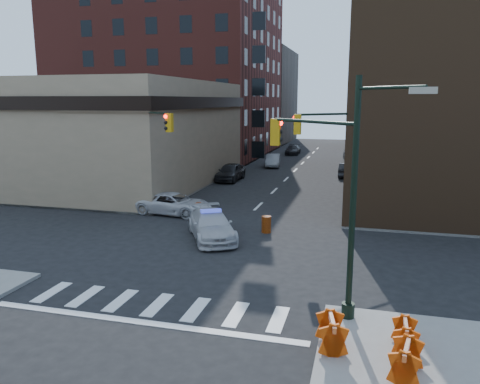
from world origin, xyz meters
The scene contains 29 objects.
ground centered at (0.00, 0.00, 0.00)m, with size 140.00×140.00×0.00m, color black.
sidewalk_nw centered at (-23.00, 32.75, 0.07)m, with size 34.00×54.50×0.15m, color gray.
bank_building centered at (-17.00, 16.50, 4.50)m, with size 22.00×22.00×9.00m, color #937C60.
apartment_block centered at (-18.50, 40.00, 12.00)m, with size 25.00×25.00×24.00m, color #5A231C.
commercial_row_ne centered at (13.00, 22.50, 7.00)m, with size 14.00×34.00×14.00m, color #49301D.
filler_nw centered at (-16.00, 62.00, 8.00)m, with size 20.00×18.00×16.00m, color brown.
filler_ne centered at (14.00, 58.00, 6.00)m, with size 16.00×16.00×12.00m, color #5A231C.
signal_pole_se centered at (6.04, -5.52, 4.61)m, with size 5.40×5.27×8.00m.
signal_pole_nw centered at (-5.85, 5.34, 4.34)m, with size 3.58×3.67×8.00m.
signal_pole_ne centered at (5.84, 5.35, 4.34)m, with size 3.67×3.58×8.00m.
tree_ne_near centered at (7.50, 26.00, 3.49)m, with size 3.00×3.00×4.85m.
tree_ne_far centered at (7.50, 34.00, 3.49)m, with size 3.00×3.00×4.85m.
police_car centered at (-0.74, 1.72, 0.75)m, with size 2.09×5.15×1.49m, color #B9BABE.
pickup centered at (-4.86, 6.36, 0.70)m, with size 2.31×5.01×1.39m, color silver.
parked_car_wnear centered at (-4.94, 19.98, 0.82)m, with size 1.93×4.79×1.63m, color black.
parked_car_wfar centered at (-2.85, 30.15, 0.71)m, with size 1.50×4.29×1.41m, color gray.
parked_car_wdeep centered at (-2.50, 42.76, 0.64)m, with size 1.79×4.41×1.28m, color black.
parked_car_enear centered at (5.50, 24.95, 0.67)m, with size 1.41×4.05×1.33m, color black.
parked_car_efar centered at (5.50, 38.99, 0.80)m, with size 1.88×4.68×1.60m, color gray.
pedestrian_a centered at (-10.75, 9.37, 0.99)m, with size 0.61×0.40×1.68m, color black.
pedestrian_b centered at (-9.65, 6.55, 0.94)m, with size 0.77×0.60×1.57m, color black.
pedestrian_c centered at (-13.00, 6.61, 1.04)m, with size 1.04×0.43×1.78m, color black.
barrel_road centered at (1.90, 3.65, 0.48)m, with size 0.53×0.53×0.95m, color orange.
barrel_bank centered at (-3.16, 6.15, 0.45)m, with size 0.51×0.51×0.90m, color #DE5B0A.
barricade_se_a centered at (8.50, -8.00, 0.57)m, with size 1.13×0.57×0.85m, color orange, non-canonical shape.
barricade_se_b centered at (8.41, -9.50, 0.62)m, with size 1.25×0.63×0.94m, color orange, non-canonical shape.
barricade_se_c centered at (6.40, -8.50, 0.63)m, with size 1.29×0.64×0.97m, color #C43F09, non-canonical shape.
barricade_nw_a centered at (-8.34, 8.00, 0.62)m, with size 1.26×0.63×0.94m, color orange, non-canonical shape.
barricade_nw_b centered at (-10.26, 6.15, 0.62)m, with size 1.25×0.63×0.94m, color #C76609, non-canonical shape.
Camera 1 is at (7.07, -21.52, 7.40)m, focal length 35.00 mm.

